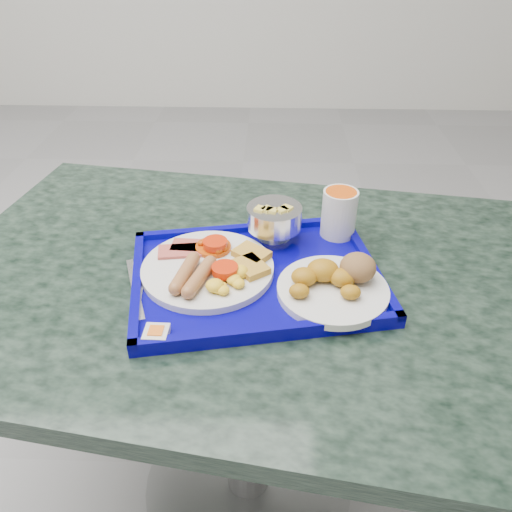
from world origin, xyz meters
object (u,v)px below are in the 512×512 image
(tray, at_px, (256,277))
(main_plate, at_px, (211,267))
(fruit_bowl, at_px, (274,218))
(juice_cup, at_px, (339,212))
(table, at_px, (246,343))
(bread_plate, at_px, (335,282))

(tray, height_order, main_plate, main_plate)
(tray, height_order, fruit_bowl, fruit_bowl)
(juice_cup, bearing_deg, table, -147.71)
(fruit_bowl, bearing_deg, juice_cup, 10.25)
(table, bearing_deg, bread_plate, -23.98)
(fruit_bowl, bearing_deg, main_plate, -134.19)
(table, distance_m, bread_plate, 0.27)
(main_plate, bearing_deg, tray, -2.24)
(tray, bearing_deg, juice_cup, 41.93)
(main_plate, distance_m, bread_plate, 0.22)
(table, relative_size, tray, 2.58)
(table, height_order, tray, tray)
(tray, bearing_deg, fruit_bowl, 75.32)
(bread_plate, bearing_deg, juice_cup, 83.13)
(table, relative_size, main_plate, 5.27)
(table, xyz_separation_m, juice_cup, (0.18, 0.11, 0.25))
(bread_plate, xyz_separation_m, juice_cup, (0.02, 0.18, 0.03))
(main_plate, bearing_deg, bread_plate, -11.68)
(tray, relative_size, bread_plate, 2.56)
(bread_plate, xyz_separation_m, fruit_bowl, (-0.10, 0.16, 0.03))
(bread_plate, distance_m, juice_cup, 0.19)
(table, height_order, bread_plate, bread_plate)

